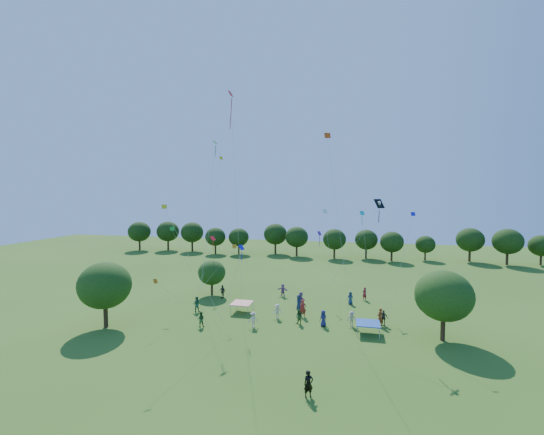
{
  "coord_description": "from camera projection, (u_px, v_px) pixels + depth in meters",
  "views": [
    {
      "loc": [
        7.73,
        -20.9,
        13.41
      ],
      "look_at": [
        0.0,
        14.0,
        11.0
      ],
      "focal_mm": 24.0,
      "sensor_mm": 36.0,
      "label": 1
    }
  ],
  "objects": [
    {
      "name": "crowd_person_3",
      "position": [
        253.0,
        320.0,
        36.26
      ],
      "size": [
        1.11,
        0.99,
        1.59
      ],
      "primitive_type": "imported",
      "rotation": [
        0.0,
        0.0,
        3.77
      ],
      "color": "beige",
      "rests_on": "ground"
    },
    {
      "name": "treeline",
      "position": [
        306.0,
        237.0,
        77.02
      ],
      "size": [
        88.01,
        8.77,
        6.77
      ],
      "color": "#422B19",
      "rests_on": "ground"
    },
    {
      "name": "crowd_person_11",
      "position": [
        283.0,
        290.0,
        47.13
      ],
      "size": [
        1.62,
        0.92,
        1.64
      ],
      "primitive_type": "imported",
      "rotation": [
        0.0,
        0.0,
        6.03
      ],
      "color": "#8F538F",
      "rests_on": "ground"
    },
    {
      "name": "small_kite_3",
      "position": [
        177.0,
        239.0,
        43.69
      ],
      "size": [
        3.02,
        1.97,
        8.09
      ],
      "color": "green"
    },
    {
      "name": "crowd_person_9",
      "position": [
        352.0,
        319.0,
        36.5
      ],
      "size": [
        1.06,
        0.57,
        1.56
      ],
      "primitive_type": "imported",
      "rotation": [
        0.0,
        0.0,
        6.4
      ],
      "color": "#AF9C8C",
      "rests_on": "ground"
    },
    {
      "name": "small_kite_10",
      "position": [
        230.0,
        252.0,
        46.54
      ],
      "size": [
        3.87,
        3.45,
        5.49
      ],
      "color": "orange"
    },
    {
      "name": "small_kite_6",
      "position": [
        326.0,
        221.0,
        49.72
      ],
      "size": [
        1.8,
        4.81,
        9.88
      ],
      "color": "white"
    },
    {
      "name": "near_tree_north",
      "position": [
        212.0,
        273.0,
        47.72
      ],
      "size": [
        3.6,
        3.6,
        4.6
      ],
      "color": "#422B19",
      "rests_on": "ground"
    },
    {
      "name": "crowd_person_13",
      "position": [
        380.0,
        317.0,
        36.56
      ],
      "size": [
        0.78,
        0.82,
        1.85
      ],
      "primitive_type": "imported",
      "rotation": [
        0.0,
        0.0,
        4.04
      ],
      "color": "maroon",
      "rests_on": "ground"
    },
    {
      "name": "small_kite_11",
      "position": [
        212.0,
        174.0,
        43.47
      ],
      "size": [
        2.18,
        0.7,
        18.36
      ],
      "color": "#257F17"
    },
    {
      "name": "small_kite_4",
      "position": [
        407.0,
        241.0,
        34.41
      ],
      "size": [
        2.24,
        0.31,
        10.32
      ],
      "color": "#1417D1"
    },
    {
      "name": "crowd_person_14",
      "position": [
        201.0,
        319.0,
        36.42
      ],
      "size": [
        0.84,
        0.6,
        1.54
      ],
      "primitive_type": "imported",
      "rotation": [
        0.0,
        0.0,
        3.41
      ],
      "color": "#2B5926",
      "rests_on": "ground"
    },
    {
      "name": "crowd_person_10",
      "position": [
        383.0,
        318.0,
        36.84
      ],
      "size": [
        1.0,
        0.67,
        1.56
      ],
      "primitive_type": "imported",
      "rotation": [
        0.0,
        0.0,
        5.98
      ],
      "color": "#474239",
      "rests_on": "ground"
    },
    {
      "name": "tent_blue",
      "position": [
        368.0,
        323.0,
        34.53
      ],
      "size": [
        2.2,
        2.2,
        1.1
      ],
      "color": "#1945A2",
      "rests_on": "ground"
    },
    {
      "name": "crowd_person_6",
      "position": [
        323.0,
        318.0,
        36.55
      ],
      "size": [
        0.9,
        0.84,
        1.63
      ],
      "primitive_type": "imported",
      "rotation": [
        0.0,
        0.0,
        3.8
      ],
      "color": "navy",
      "rests_on": "ground"
    },
    {
      "name": "crowd_person_7",
      "position": [
        303.0,
        308.0,
        39.25
      ],
      "size": [
        0.81,
        0.64,
        1.89
      ],
      "primitive_type": "imported",
      "rotation": [
        0.0,
        0.0,
        0.3
      ],
      "color": "maroon",
      "rests_on": "ground"
    },
    {
      "name": "small_kite_1",
      "position": [
        160.0,
        285.0,
        36.49
      ],
      "size": [
        1.71,
        3.77,
        3.6
      ],
      "color": "#DD610B"
    },
    {
      "name": "crowd_person_2",
      "position": [
        197.0,
        304.0,
        41.05
      ],
      "size": [
        0.93,
        0.62,
        1.73
      ],
      "primitive_type": "imported",
      "rotation": [
        0.0,
        0.0,
        3.34
      ],
      "color": "#25583A",
      "rests_on": "ground"
    },
    {
      "name": "small_kite_0",
      "position": [
        212.0,
        244.0,
        47.79
      ],
      "size": [
        0.8,
        4.06,
        6.39
      ],
      "color": "red"
    },
    {
      "name": "crowd_person_15",
      "position": [
        277.0,
        311.0,
        38.8
      ],
      "size": [
        1.12,
        0.79,
        1.56
      ],
      "primitive_type": "imported",
      "rotation": [
        0.0,
        0.0,
        0.36
      ],
      "color": "beige",
      "rests_on": "ground"
    },
    {
      "name": "man_in_black",
      "position": [
        308.0,
        384.0,
        23.83
      ],
      "size": [
        0.79,
        0.69,
        1.78
      ],
      "primitive_type": "imported",
      "rotation": [
        0.0,
        0.0,
        0.5
      ],
      "color": "black",
      "rests_on": "ground"
    },
    {
      "name": "crowd_person_5",
      "position": [
        301.0,
        299.0,
        43.1
      ],
      "size": [
        1.3,
        1.65,
        1.7
      ],
      "primitive_type": "imported",
      "rotation": [
        0.0,
        0.0,
        2.11
      ],
      "color": "#864F88",
      "rests_on": "ground"
    },
    {
      "name": "red_high_kite",
      "position": [
        233.0,
        139.0,
        36.3
      ],
      "size": [
        0.56,
        2.63,
        22.14
      ],
      "color": "red"
    },
    {
      "name": "ground",
      "position": [
        224.0,
        406.0,
        22.93
      ],
      "size": [
        160.0,
        160.0,
        0.0
      ],
      "primitive_type": "plane",
      "color": "#3E671E"
    },
    {
      "name": "crowd_person_1",
      "position": [
        364.0,
        294.0,
        45.41
      ],
      "size": [
        0.74,
        0.67,
        1.66
      ],
      "primitive_type": "imported",
      "rotation": [
        0.0,
        0.0,
        3.71
      ],
      "color": "maroon",
      "rests_on": "ground"
    },
    {
      "name": "crowd_person_4",
      "position": [
        222.0,
        292.0,
        46.4
      ],
      "size": [
        1.08,
        0.81,
        1.68
      ],
      "primitive_type": "imported",
      "rotation": [
        0.0,
        0.0,
        5.86
      ],
      "color": "#3A342E",
      "rests_on": "ground"
    },
    {
      "name": "small_kite_12",
      "position": [
        240.0,
        256.0,
        36.31
      ],
      "size": [
        1.43,
        3.01,
        6.89
      ],
      "color": "#1715D7"
    },
    {
      "name": "pirate_kite",
      "position": [
        377.0,
        207.0,
        34.8
      ],
      "size": [
        7.19,
        1.66,
        11.54
      ],
      "color": "black"
    },
    {
      "name": "tent_red_stripe",
      "position": [
        242.0,
        303.0,
        40.87
      ],
      "size": [
        2.2,
        2.2,
        1.1
      ],
      "color": "#F53D1C",
      "rests_on": "ground"
    },
    {
      "name": "small_kite_8",
      "position": [
        334.0,
        184.0,
        32.24
      ],
      "size": [
        2.58,
        1.82,
        17.38
      ],
      "color": "#CE420C"
    },
    {
      "name": "crowd_person_8",
      "position": [
        299.0,
        317.0,
        37.07
      ],
      "size": [
        0.88,
        0.71,
        1.57
      ],
      "primitive_type": "imported",
      "rotation": [
        0.0,
        0.0,
        5.85
      ],
      "color": "#264E21",
      "rests_on": "ground"
    },
    {
      "name": "crowd_person_12",
      "position": [
        299.0,
        302.0,
        41.81
      ],
      "size": [
        0.59,
        0.91,
        1.71
      ],
      "primitive_type": "imported",
      "rotation": [
        0.0,
        0.0,
        1.41
      ],
      "color": "#1A294E",
      "rests_on": "ground"
    },
    {
      "name": "near_tree_west",
      "position": [
        105.0,
        285.0,
        36.12
      ],
      "size": [
        5.13,
        5.13,
        6.56
      ],
      "color": "#422B19",
      "rests_on": "ground"
    },
    {
      "name": "small_kite_9",
      "position": [
        215.0,
        192.0,
        47.44
      ],
      "size": [
        1.38,
        5.37,
        17.01
      ],
      "color": "yellow"
    },
    {
      "name": "small_kite_7",
      "position": [
        363.0,
        226.0,
        43.67
      ],
      "size": [
        1.43,
        1.57,
        9.94
      ],
      "color": "#0CB3BD"
    },
    {
      "name": "small_kite_2",
      "position": [
        179.0,
        236.0,
        33.01
      ],
      "size": [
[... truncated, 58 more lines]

